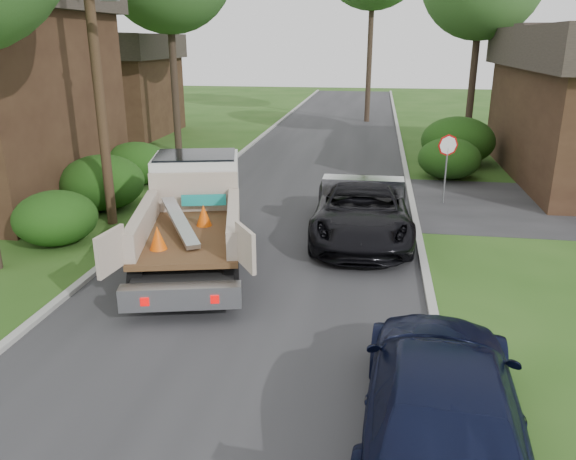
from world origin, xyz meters
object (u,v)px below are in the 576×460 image
at_px(utility_pole, 95,54).
at_px(flatbed_truck, 194,205).
at_px(stop_sign, 447,154).
at_px(navy_suv, 441,396).
at_px(house_left_far, 109,83).
at_px(black_pickup, 362,210).

distance_m(utility_pole, flatbed_truck, 5.53).
bearing_deg(stop_sign, navy_suv, -96.14).
distance_m(house_left_far, flatbed_truck, 22.31).
height_order(utility_pole, black_pickup, utility_pole).
xyz_separation_m(black_pickup, navy_suv, (1.40, -8.90, -0.04)).
bearing_deg(black_pickup, house_left_far, 131.26).
xyz_separation_m(house_left_far, black_pickup, (15.90, -17.12, -2.21)).
relative_size(black_pickup, navy_suv, 1.10).
bearing_deg(navy_suv, utility_pole, -40.25).
bearing_deg(flatbed_truck, navy_suv, -63.49).
xyz_separation_m(stop_sign, utility_pole, (-10.68, -4.02, 3.40)).
relative_size(utility_pole, black_pickup, 1.66).
distance_m(utility_pole, navy_suv, 13.65).
relative_size(stop_sign, navy_suv, 0.45).
bearing_deg(flatbed_truck, house_left_far, 107.48).
height_order(house_left_far, flatbed_truck, house_left_far).
distance_m(black_pickup, navy_suv, 9.01).
distance_m(utility_pole, house_left_far, 18.93).
distance_m(stop_sign, house_left_far, 22.81).
xyz_separation_m(stop_sign, black_pickup, (-2.80, -4.12, -0.94)).
bearing_deg(stop_sign, utility_pole, -159.38).
height_order(house_left_far, navy_suv, house_left_far).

